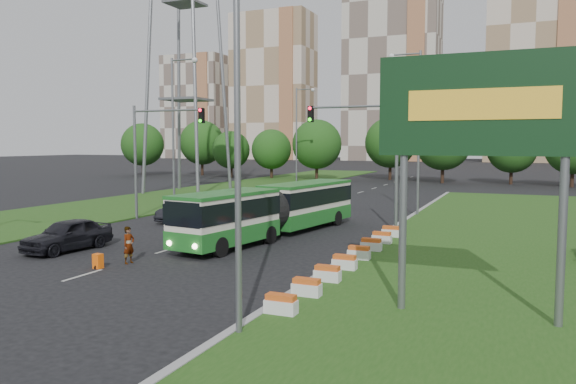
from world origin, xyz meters
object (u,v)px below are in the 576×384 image
at_px(traffic_mast_left, 154,143).
at_px(car_left_near, 67,235).
at_px(traffic_mast_median, 370,143).
at_px(car_left_far, 186,210).
at_px(pedestrian, 129,245).
at_px(billboard, 482,116).
at_px(articulated_bus, 273,210).
at_px(shopping_trolley, 98,261).

height_order(traffic_mast_left, car_left_near, traffic_mast_left).
height_order(traffic_mast_median, car_left_far, traffic_mast_median).
bearing_deg(pedestrian, traffic_mast_left, 39.26).
relative_size(billboard, car_left_far, 1.74).
bearing_deg(traffic_mast_left, car_left_near, -75.60).
relative_size(traffic_mast_left, articulated_bus, 0.52).
relative_size(car_left_near, shopping_trolley, 7.43).
relative_size(billboard, pedestrian, 4.79).
relative_size(traffic_mast_left, pedestrian, 4.79).
xyz_separation_m(billboard, shopping_trolley, (-15.55, 1.24, -5.85)).
height_order(billboard, car_left_near, billboard).
relative_size(car_left_far, shopping_trolley, 7.23).
xyz_separation_m(car_left_near, shopping_trolley, (4.20, -2.58, -0.49)).
relative_size(pedestrian, shopping_trolley, 2.63).
distance_m(billboard, shopping_trolley, 16.66).
height_order(articulated_bus, shopping_trolley, articulated_bus).
bearing_deg(billboard, car_left_near, 169.04).
relative_size(articulated_bus, pedestrian, 9.19).
bearing_deg(pedestrian, articulated_bus, -9.81).
distance_m(articulated_bus, shopping_trolley, 11.13).
height_order(articulated_bus, car_left_near, articulated_bus).
bearing_deg(pedestrian, billboard, -92.12).
bearing_deg(billboard, traffic_mast_median, 115.03).
distance_m(traffic_mast_left, shopping_trolley, 16.27).
relative_size(articulated_bus, car_left_near, 3.25).
distance_m(traffic_mast_left, car_left_near, 12.40).
xyz_separation_m(car_left_far, shopping_trolley, (4.60, -13.85, -0.44)).
xyz_separation_m(traffic_mast_left, car_left_near, (2.87, -11.18, -4.55)).
height_order(car_left_far, pedestrian, pedestrian).
relative_size(traffic_mast_left, car_left_far, 1.74).
bearing_deg(pedestrian, car_left_far, 30.10).
bearing_deg(articulated_bus, shopping_trolley, -99.10).
bearing_deg(shopping_trolley, pedestrian, 72.04).
relative_size(billboard, articulated_bus, 0.52).
xyz_separation_m(car_left_near, pedestrian, (4.79, -1.26, 0.03)).
distance_m(billboard, traffic_mast_left, 27.16).
xyz_separation_m(traffic_mast_median, articulated_bus, (-4.61, -4.25, -3.80)).
bearing_deg(car_left_near, traffic_mast_median, 50.06).
xyz_separation_m(billboard, car_left_far, (-20.15, 15.09, -5.41)).
bearing_deg(shopping_trolley, car_left_near, 154.33).
xyz_separation_m(car_left_far, pedestrian, (5.18, -12.52, 0.08)).
xyz_separation_m(traffic_mast_left, pedestrian, (7.66, -12.43, -4.51)).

